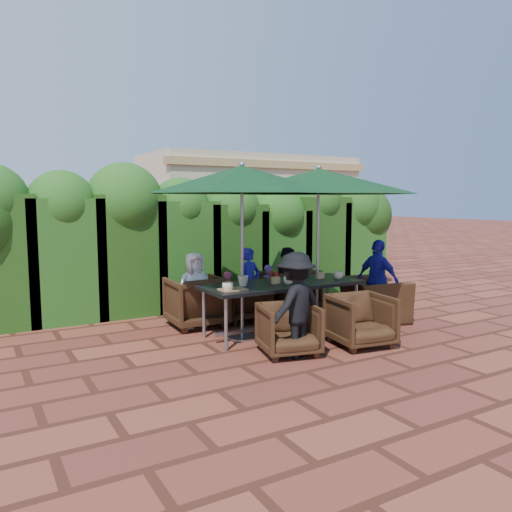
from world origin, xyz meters
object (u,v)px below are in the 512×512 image
chair_far_left (196,299)px  dining_table (283,288)px  chair_far_right (289,289)px  chair_end_right (373,293)px  umbrella_right (319,182)px  chair_near_left (289,327)px  chair_near_right (361,318)px  umbrella_left (242,180)px  chair_far_mid (243,296)px

chair_far_left → dining_table: bearing=134.3°
chair_far_left → chair_far_right: (1.75, 0.05, -0.00)m
chair_end_right → dining_table: bearing=104.2°
umbrella_right → chair_end_right: umbrella_right is taller
dining_table → chair_near_left: (-0.47, -0.88, -0.32)m
dining_table → chair_near_right: chair_near_right is taller
chair_end_right → chair_far_left: bearing=83.7°
chair_far_right → chair_near_right: 2.12m
dining_table → umbrella_left: 1.66m
chair_far_mid → chair_far_right: 0.91m
dining_table → chair_far_right: bearing=52.3°
umbrella_left → chair_end_right: 2.95m
chair_far_left → chair_near_right: size_ratio=1.11×
chair_near_left → chair_near_right: chair_near_right is taller
dining_table → chair_far_mid: bearing=94.6°
umbrella_left → chair_far_mid: (0.54, 0.99, -1.83)m
chair_far_left → chair_near_right: chair_far_left is taller
chair_far_left → chair_near_left: 1.95m
umbrella_right → chair_end_right: 2.07m
umbrella_left → chair_far_left: bearing=107.4°
dining_table → umbrella_left: (-0.63, 0.07, 1.54)m
dining_table → chair_far_left: (-0.92, 1.02, -0.25)m
umbrella_left → chair_near_right: (1.20, -1.12, -1.83)m
umbrella_right → dining_table: bearing=-175.5°
chair_far_mid → chair_near_left: size_ratio=1.09×
umbrella_left → chair_far_right: 2.51m
chair_end_right → chair_near_left: bearing=126.2°
umbrella_left → chair_end_right: bearing=-2.6°
chair_far_mid → chair_end_right: 2.13m
dining_table → chair_far_right: chair_far_right is taller
chair_far_left → chair_near_right: bearing=128.0°
chair_far_left → chair_near_right: 2.54m
umbrella_right → chair_near_left: 2.37m
umbrella_left → chair_far_left: size_ratio=3.11×
chair_end_right → chair_far_mid: bearing=74.3°
dining_table → chair_end_right: chair_end_right is taller
dining_table → umbrella_right: 1.68m
dining_table → chair_near_left: 1.04m
umbrella_left → chair_end_right: umbrella_left is taller
chair_far_left → chair_near_left: size_ratio=1.19×
chair_near_right → umbrella_left: bearing=145.3°
umbrella_left → chair_far_left: (-0.30, 0.94, -1.79)m
chair_far_left → chair_near_left: bearing=105.4°
chair_far_left → chair_end_right: bearing=160.5°
chair_near_left → chair_near_right: bearing=4.1°
dining_table → chair_far_left: bearing=132.2°
umbrella_right → chair_far_right: size_ratio=3.41×
dining_table → chair_end_right: bearing=-1.2°
chair_near_left → umbrella_right: bearing=52.5°
chair_end_right → chair_near_right: bearing=146.2°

